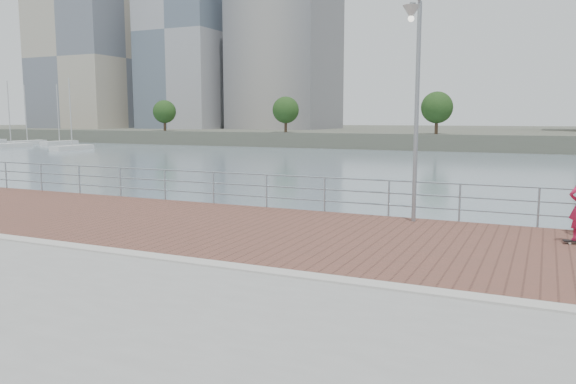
% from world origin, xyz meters
% --- Properties ---
extents(water, '(400.00, 400.00, 0.00)m').
position_xyz_m(water, '(0.00, 0.00, -2.00)').
color(water, slate).
rests_on(water, ground).
extents(brick_lane, '(40.00, 6.80, 0.02)m').
position_xyz_m(brick_lane, '(0.00, 3.60, 0.01)').
color(brick_lane, brown).
rests_on(brick_lane, seawall).
extents(curb, '(40.00, 0.40, 0.06)m').
position_xyz_m(curb, '(0.00, 0.00, 0.03)').
color(curb, '#B7B5AD').
rests_on(curb, seawall).
extents(far_shore, '(320.00, 95.00, 2.50)m').
position_xyz_m(far_shore, '(0.00, 122.50, -0.75)').
color(far_shore, '#4C5142').
rests_on(far_shore, ground).
extents(guardrail, '(39.06, 0.06, 1.13)m').
position_xyz_m(guardrail, '(0.00, 7.00, 0.69)').
color(guardrail, '#8C9EA8').
rests_on(guardrail, brick_lane).
extents(street_lamp, '(0.45, 1.30, 6.14)m').
position_xyz_m(street_lamp, '(1.89, 6.05, 4.36)').
color(street_lamp, gray).
rests_on(street_lamp, brick_lane).
extents(marina, '(34.12, 20.51, 10.96)m').
position_xyz_m(marina, '(-80.34, 60.01, -1.50)').
color(marina, silver).
rests_on(marina, water).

